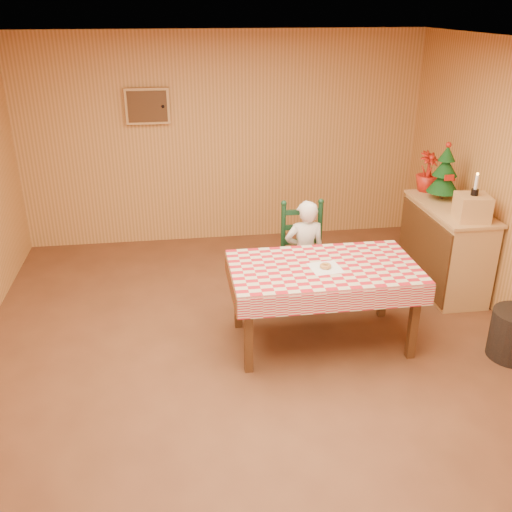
{
  "coord_description": "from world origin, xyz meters",
  "views": [
    {
      "loc": [
        -0.63,
        -4.08,
        2.88
      ],
      "look_at": [
        0.0,
        0.2,
        0.95
      ],
      "focal_mm": 40.0,
      "sensor_mm": 36.0,
      "label": 1
    }
  ],
  "objects_px": {
    "seated_child": "(305,254)",
    "christmas_tree": "(445,174)",
    "ladder_chair": "(303,257)",
    "crate": "(472,207)",
    "shelf_unit": "(445,247)",
    "dining_table": "(324,274)"
  },
  "relations": [
    {
      "from": "seated_child",
      "to": "christmas_tree",
      "type": "xyz_separation_m",
      "value": [
        1.6,
        0.42,
        0.65
      ]
    },
    {
      "from": "ladder_chair",
      "to": "christmas_tree",
      "type": "height_order",
      "value": "christmas_tree"
    },
    {
      "from": "christmas_tree",
      "to": "crate",
      "type": "bearing_deg",
      "value": -90.0
    },
    {
      "from": "shelf_unit",
      "to": "christmas_tree",
      "type": "xyz_separation_m",
      "value": [
        0.01,
        0.25,
        0.74
      ]
    },
    {
      "from": "seated_child",
      "to": "shelf_unit",
      "type": "xyz_separation_m",
      "value": [
        1.59,
        0.17,
        -0.1
      ]
    },
    {
      "from": "seated_child",
      "to": "shelf_unit",
      "type": "distance_m",
      "value": 1.6
    },
    {
      "from": "ladder_chair",
      "to": "crate",
      "type": "bearing_deg",
      "value": -10.25
    },
    {
      "from": "dining_table",
      "to": "seated_child",
      "type": "bearing_deg",
      "value": 90.0
    },
    {
      "from": "dining_table",
      "to": "christmas_tree",
      "type": "xyz_separation_m",
      "value": [
        1.6,
        1.15,
        0.52
      ]
    },
    {
      "from": "dining_table",
      "to": "shelf_unit",
      "type": "height_order",
      "value": "shelf_unit"
    },
    {
      "from": "seated_child",
      "to": "dining_table",
      "type": "bearing_deg",
      "value": 90.0
    },
    {
      "from": "dining_table",
      "to": "seated_child",
      "type": "height_order",
      "value": "seated_child"
    },
    {
      "from": "dining_table",
      "to": "christmas_tree",
      "type": "bearing_deg",
      "value": 35.73
    },
    {
      "from": "shelf_unit",
      "to": "seated_child",
      "type": "bearing_deg",
      "value": -173.95
    },
    {
      "from": "dining_table",
      "to": "christmas_tree",
      "type": "relative_size",
      "value": 2.67
    },
    {
      "from": "dining_table",
      "to": "crate",
      "type": "bearing_deg",
      "value": 17.34
    },
    {
      "from": "dining_table",
      "to": "crate",
      "type": "xyz_separation_m",
      "value": [
        1.6,
        0.5,
        0.37
      ]
    },
    {
      "from": "dining_table",
      "to": "seated_child",
      "type": "relative_size",
      "value": 1.47
    },
    {
      "from": "dining_table",
      "to": "crate",
      "type": "height_order",
      "value": "crate"
    },
    {
      "from": "ladder_chair",
      "to": "shelf_unit",
      "type": "height_order",
      "value": "ladder_chair"
    },
    {
      "from": "christmas_tree",
      "to": "ladder_chair",
      "type": "bearing_deg",
      "value": -167.25
    },
    {
      "from": "seated_child",
      "to": "christmas_tree",
      "type": "distance_m",
      "value": 1.77
    }
  ]
}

